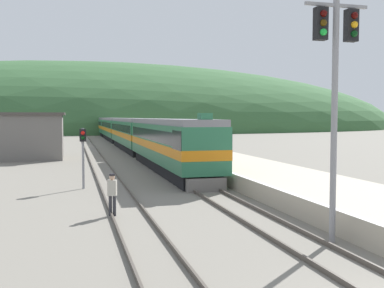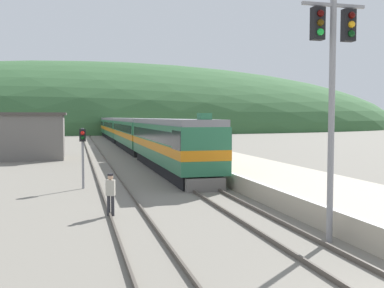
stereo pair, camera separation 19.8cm
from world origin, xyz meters
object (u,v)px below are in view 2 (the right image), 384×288
at_px(express_train_lead_car, 170,143).
at_px(carriage_fourth, 107,126).
at_px(signal_mast_main, 333,69).
at_px(track_worker, 111,192).
at_px(carriage_third, 116,128).
at_px(carriage_second, 132,133).
at_px(signal_post_siding, 83,145).

bearing_deg(express_train_lead_car, carriage_fourth, 90.00).
bearing_deg(signal_mast_main, track_worker, 138.77).
xyz_separation_m(carriage_third, track_worker, (-5.48, -61.08, -1.15)).
bearing_deg(carriage_third, carriage_fourth, 90.00).
bearing_deg(carriage_third, signal_mast_main, -89.03).
distance_m(carriage_third, carriage_fourth, 23.85).
bearing_deg(carriage_second, signal_post_siding, -102.30).
height_order(carriage_third, signal_post_siding, carriage_third).
height_order(express_train_lead_car, signal_mast_main, signal_mast_main).
relative_size(carriage_third, signal_mast_main, 2.69).
height_order(carriage_third, signal_mast_main, signal_mast_main).
relative_size(carriage_fourth, signal_post_siding, 6.63).
relative_size(express_train_lead_car, carriage_second, 0.89).
bearing_deg(signal_post_siding, carriage_fourth, 85.22).
height_order(carriage_fourth, track_worker, carriage_fourth).
bearing_deg(carriage_fourth, signal_mast_main, -89.29).
height_order(express_train_lead_car, carriage_third, express_train_lead_car).
xyz_separation_m(express_train_lead_car, track_worker, (-5.48, -14.48, -1.16)).
bearing_deg(signal_mast_main, carriage_third, 90.97).
distance_m(carriage_fourth, track_worker, 85.11).
distance_m(carriage_second, signal_mast_main, 43.19).
height_order(signal_post_siding, track_worker, signal_post_siding).
bearing_deg(carriage_third, signal_post_siding, -96.89).
bearing_deg(carriage_third, carriage_second, -90.00).
distance_m(express_train_lead_car, carriage_fourth, 70.45).
relative_size(express_train_lead_car, signal_mast_main, 2.38).
height_order(carriage_second, signal_mast_main, signal_mast_main).
height_order(carriage_third, carriage_fourth, same).
relative_size(express_train_lead_car, carriage_fourth, 0.89).
distance_m(carriage_third, track_worker, 61.34).
bearing_deg(carriage_fourth, signal_post_siding, -94.78).
bearing_deg(carriage_fourth, express_train_lead_car, -90.00).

